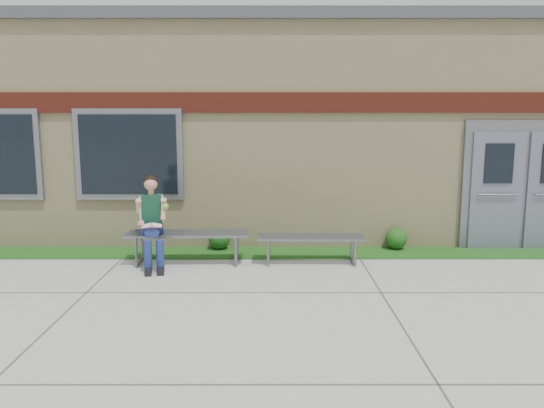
{
  "coord_description": "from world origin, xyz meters",
  "views": [
    {
      "loc": [
        -0.49,
        -6.38,
        2.36
      ],
      "look_at": [
        -0.48,
        1.7,
        1.02
      ],
      "focal_mm": 35.0,
      "sensor_mm": 36.0,
      "label": 1
    }
  ],
  "objects": [
    {
      "name": "bench_right",
      "position": [
        0.15,
        1.99,
        0.35
      ],
      "size": [
        1.73,
        0.51,
        0.45
      ],
      "rotation": [
        0.0,
        0.0,
        -0.02
      ],
      "color": "slate",
      "rests_on": "ground"
    },
    {
      "name": "school_building",
      "position": [
        -0.0,
        5.99,
        2.1
      ],
      "size": [
        16.2,
        6.22,
        4.2
      ],
      "color": "beige",
      "rests_on": "ground"
    },
    {
      "name": "girl",
      "position": [
        -2.36,
        1.78,
        0.76
      ],
      "size": [
        0.55,
        0.87,
        1.44
      ],
      "rotation": [
        0.0,
        0.0,
        0.2
      ],
      "color": "navy",
      "rests_on": "ground"
    },
    {
      "name": "ground",
      "position": [
        0.0,
        0.0,
        0.0
      ],
      "size": [
        80.0,
        80.0,
        0.0
      ],
      "primitive_type": "plane",
      "color": "#9E9E99",
      "rests_on": "ground"
    },
    {
      "name": "shrub_east",
      "position": [
        1.74,
        2.85,
        0.21
      ],
      "size": [
        0.38,
        0.38,
        0.38
      ],
      "primitive_type": "sphere",
      "color": "#1F4712",
      "rests_on": "grass_strip"
    },
    {
      "name": "bench_left",
      "position": [
        -1.85,
        1.99,
        0.39
      ],
      "size": [
        1.98,
        0.59,
        0.51
      ],
      "rotation": [
        0.0,
        0.0,
        0.02
      ],
      "color": "slate",
      "rests_on": "ground"
    },
    {
      "name": "shrub_mid",
      "position": [
        -1.42,
        2.85,
        0.21
      ],
      "size": [
        0.37,
        0.37,
        0.37
      ],
      "primitive_type": "sphere",
      "color": "#1F4712",
      "rests_on": "grass_strip"
    },
    {
      "name": "grass_strip",
      "position": [
        0.0,
        2.6,
        0.01
      ],
      "size": [
        16.0,
        0.8,
        0.02
      ],
      "primitive_type": "cube",
      "color": "#1F4712",
      "rests_on": "ground"
    }
  ]
}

